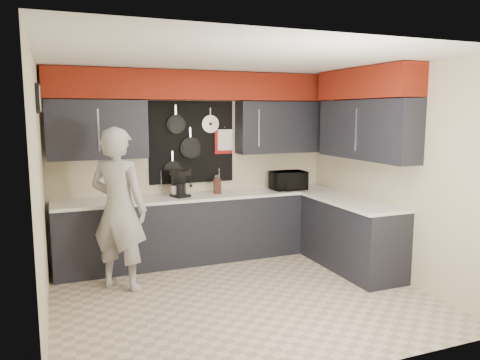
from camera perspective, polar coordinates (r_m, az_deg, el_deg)
name	(u,v)px	position (r m, az deg, el deg)	size (l,w,h in m)	color
ground	(241,296)	(5.40, 0.10, -13.99)	(4.00, 4.00, 0.00)	beige
back_wall_assembly	(198,115)	(6.51, -5.14, 7.93)	(4.00, 0.36, 2.60)	beige
right_wall_assembly	(369,120)	(6.15, 15.50, 7.02)	(0.36, 3.50, 2.60)	beige
left_wall_assembly	(41,190)	(4.71, -23.13, -1.08)	(0.05, 3.50, 2.60)	beige
base_cabinets	(243,229)	(6.43, 0.39, -6.03)	(3.95, 2.20, 0.92)	black
microwave	(288,180)	(6.87, 5.90, -0.06)	(0.49, 0.33, 0.27)	black
knife_block	(217,186)	(6.51, -2.79, -0.75)	(0.10, 0.10, 0.21)	#331710
utensil_crock	(175,191)	(6.36, -7.88, -1.32)	(0.11, 0.11, 0.15)	silver
coffee_maker	(180,183)	(6.32, -7.38, -0.37)	(0.25, 0.28, 0.35)	black
person	(119,209)	(5.55, -14.56, -3.46)	(0.69, 0.45, 1.88)	#A2A2A0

